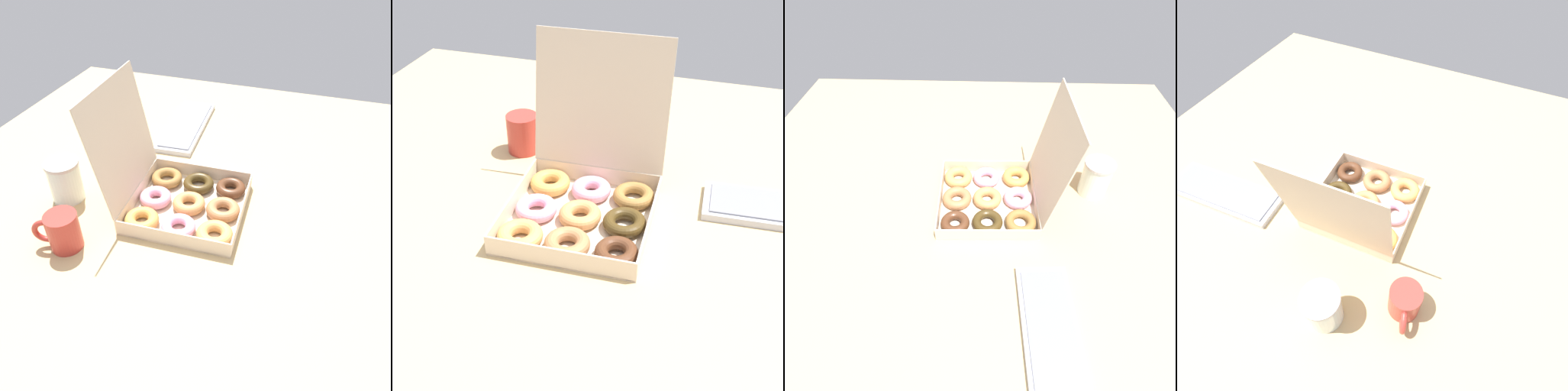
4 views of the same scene
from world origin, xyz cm
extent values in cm
cube|color=tan|center=(0.00, 0.00, -1.00)|extent=(180.00, 180.00, 2.00)
cube|color=beige|center=(-2.96, 3.55, 0.20)|extent=(32.73, 32.73, 0.40)
cube|color=beige|center=(-18.57, 3.01, 2.68)|extent=(1.51, 31.64, 4.57)
cube|color=beige|center=(12.66, 4.10, 2.68)|extent=(1.51, 31.64, 4.57)
cube|color=beige|center=(-2.41, -12.06, 2.68)|extent=(30.84, 1.48, 4.57)
cube|color=beige|center=(-3.50, 19.17, 2.68)|extent=(30.84, 1.48, 4.57)
cube|color=beige|center=(-3.61, 22.30, 20.51)|extent=(31.85, 7.37, 31.17)
torus|color=#DA9752|center=(-12.89, -7.04, 1.93)|extent=(12.62, 12.62, 3.22)
torus|color=#AE7246|center=(-2.53, -6.62, 1.93)|extent=(12.64, 12.64, 3.14)
torus|color=#55301C|center=(7.92, -6.28, 1.93)|extent=(12.81, 12.81, 2.89)
torus|color=pink|center=(-13.11, 3.01, 1.93)|extent=(11.46, 11.46, 2.94)
torus|color=tan|center=(-2.94, 3.52, 1.93)|extent=(9.77, 9.77, 3.09)
torus|color=#443215|center=(7.15, 3.78, 1.93)|extent=(13.47, 13.47, 2.77)
torus|color=gold|center=(-13.65, 13.60, 1.93)|extent=(12.45, 12.45, 3.13)
torus|color=pink|center=(-3.40, 13.75, 1.93)|extent=(10.72, 10.72, 3.17)
torus|color=olive|center=(6.80, 14.14, 1.93)|extent=(13.54, 13.54, 2.76)
cube|color=#B6B8C5|center=(42.40, 19.85, 0.90)|extent=(40.54, 15.80, 1.80)
cube|color=gray|center=(42.40, 19.85, 2.00)|extent=(37.23, 13.45, 0.40)
cylinder|color=#B2352D|center=(-26.93, 28.96, 5.22)|extent=(8.36, 8.36, 10.45)
torus|color=#B2352D|center=(-28.28, 33.23, 5.22)|extent=(3.66, 7.47, 7.36)
cylinder|color=black|center=(-26.93, 28.96, 8.57)|extent=(7.35, 7.35, 0.63)
cylinder|color=silver|center=(-9.38, 39.65, 5.94)|extent=(9.36, 9.36, 11.88)
cylinder|color=#B2B2B7|center=(-9.38, 39.65, 12.38)|extent=(9.82, 9.82, 1.00)
camera|label=1|loc=(-82.95, -24.55, 72.91)|focal=35.00mm
camera|label=2|loc=(26.62, -87.65, 75.50)|focal=50.00mm
camera|label=3|loc=(66.56, 3.75, 76.61)|focal=28.00mm
camera|label=4|loc=(-30.81, 56.05, 82.93)|focal=28.00mm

